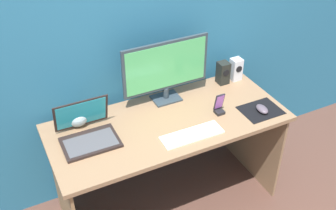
{
  "coord_description": "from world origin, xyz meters",
  "views": [
    {
      "loc": [
        -0.88,
        -1.77,
        2.23
      ],
      "look_at": [
        -0.01,
        -0.02,
        0.85
      ],
      "focal_mm": 43.7,
      "sensor_mm": 36.0,
      "label": 1
    }
  ],
  "objects_px": {
    "speaker_right": "(236,69)",
    "keyboard_external": "(192,135)",
    "monitor": "(166,69)",
    "laptop": "(87,133)",
    "speaker_near_monitor": "(223,73)",
    "fishbowl": "(76,115)",
    "mouse": "(262,109)",
    "phone_in_dock": "(219,106)"
  },
  "relations": [
    {
      "from": "speaker_right",
      "to": "keyboard_external",
      "type": "height_order",
      "value": "speaker_right"
    },
    {
      "from": "monitor",
      "to": "laptop",
      "type": "relative_size",
      "value": 1.8
    },
    {
      "from": "monitor",
      "to": "laptop",
      "type": "xyz_separation_m",
      "value": [
        -0.58,
        -0.17,
        -0.18
      ]
    },
    {
      "from": "speaker_near_monitor",
      "to": "keyboard_external",
      "type": "relative_size",
      "value": 0.42
    },
    {
      "from": "speaker_right",
      "to": "fishbowl",
      "type": "xyz_separation_m",
      "value": [
        -1.14,
        -0.01,
        -0.01
      ]
    },
    {
      "from": "speaker_near_monitor",
      "to": "mouse",
      "type": "height_order",
      "value": "speaker_near_monitor"
    },
    {
      "from": "fishbowl",
      "to": "keyboard_external",
      "type": "distance_m",
      "value": 0.7
    },
    {
      "from": "monitor",
      "to": "speaker_right",
      "type": "height_order",
      "value": "monitor"
    },
    {
      "from": "keyboard_external",
      "to": "phone_in_dock",
      "type": "distance_m",
      "value": 0.29
    },
    {
      "from": "monitor",
      "to": "laptop",
      "type": "distance_m",
      "value": 0.63
    },
    {
      "from": "monitor",
      "to": "phone_in_dock",
      "type": "height_order",
      "value": "monitor"
    },
    {
      "from": "speaker_right",
      "to": "fishbowl",
      "type": "distance_m",
      "value": 1.14
    },
    {
      "from": "monitor",
      "to": "keyboard_external",
      "type": "bearing_deg",
      "value": -94.23
    },
    {
      "from": "mouse",
      "to": "speaker_right",
      "type": "bearing_deg",
      "value": 84.12
    },
    {
      "from": "mouse",
      "to": "speaker_near_monitor",
      "type": "bearing_deg",
      "value": 99.0
    },
    {
      "from": "speaker_near_monitor",
      "to": "phone_in_dock",
      "type": "distance_m",
      "value": 0.36
    },
    {
      "from": "monitor",
      "to": "laptop",
      "type": "height_order",
      "value": "monitor"
    },
    {
      "from": "monitor",
      "to": "speaker_right",
      "type": "xyz_separation_m",
      "value": [
        0.55,
        0.01,
        -0.15
      ]
    },
    {
      "from": "speaker_right",
      "to": "fishbowl",
      "type": "bearing_deg",
      "value": -179.27
    },
    {
      "from": "laptop",
      "to": "fishbowl",
      "type": "height_order",
      "value": "laptop"
    },
    {
      "from": "monitor",
      "to": "fishbowl",
      "type": "height_order",
      "value": "monitor"
    },
    {
      "from": "fishbowl",
      "to": "phone_in_dock",
      "type": "height_order",
      "value": "fishbowl"
    },
    {
      "from": "keyboard_external",
      "to": "speaker_right",
      "type": "bearing_deg",
      "value": 36.38
    },
    {
      "from": "speaker_near_monitor",
      "to": "fishbowl",
      "type": "distance_m",
      "value": 1.04
    },
    {
      "from": "keyboard_external",
      "to": "phone_in_dock",
      "type": "bearing_deg",
      "value": 25.85
    },
    {
      "from": "speaker_right",
      "to": "speaker_near_monitor",
      "type": "distance_m",
      "value": 0.11
    },
    {
      "from": "laptop",
      "to": "keyboard_external",
      "type": "bearing_deg",
      "value": -23.41
    },
    {
      "from": "mouse",
      "to": "laptop",
      "type": "bearing_deg",
      "value": 171.74
    },
    {
      "from": "speaker_right",
      "to": "mouse",
      "type": "xyz_separation_m",
      "value": [
        -0.07,
        -0.4,
        -0.06
      ]
    },
    {
      "from": "fishbowl",
      "to": "mouse",
      "type": "distance_m",
      "value": 1.14
    },
    {
      "from": "speaker_right",
      "to": "mouse",
      "type": "relative_size",
      "value": 1.6
    },
    {
      "from": "keyboard_external",
      "to": "mouse",
      "type": "bearing_deg",
      "value": 1.85
    },
    {
      "from": "laptop",
      "to": "mouse",
      "type": "relative_size",
      "value": 3.21
    },
    {
      "from": "monitor",
      "to": "fishbowl",
      "type": "xyz_separation_m",
      "value": [
        -0.6,
        -0.01,
        -0.16
      ]
    },
    {
      "from": "phone_in_dock",
      "to": "monitor",
      "type": "bearing_deg",
      "value": 129.06
    },
    {
      "from": "laptop",
      "to": "phone_in_dock",
      "type": "height_order",
      "value": "laptop"
    },
    {
      "from": "laptop",
      "to": "keyboard_external",
      "type": "height_order",
      "value": "laptop"
    },
    {
      "from": "monitor",
      "to": "keyboard_external",
      "type": "distance_m",
      "value": 0.46
    },
    {
      "from": "speaker_right",
      "to": "mouse",
      "type": "distance_m",
      "value": 0.41
    },
    {
      "from": "speaker_right",
      "to": "phone_in_dock",
      "type": "distance_m",
      "value": 0.43
    },
    {
      "from": "speaker_right",
      "to": "speaker_near_monitor",
      "type": "height_order",
      "value": "speaker_right"
    },
    {
      "from": "monitor",
      "to": "mouse",
      "type": "bearing_deg",
      "value": -39.58
    }
  ]
}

